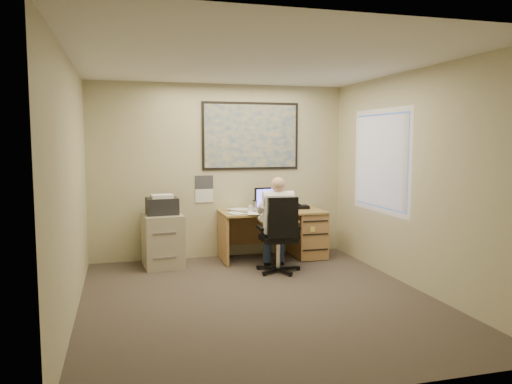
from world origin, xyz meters
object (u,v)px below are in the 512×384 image
object	(u,v)px
desk	(292,229)
person	(278,225)
office_chair	(279,250)
filing_cabinet	(163,235)

from	to	relation	value
desk	person	distance (m)	0.92
office_chair	desk	bearing A→B (deg)	61.86
filing_cabinet	person	xyz separation A→B (m)	(1.53, -0.72, 0.21)
filing_cabinet	person	distance (m)	1.70
person	filing_cabinet	bearing A→B (deg)	162.60
filing_cabinet	desk	bearing A→B (deg)	-3.51
office_chair	person	xyz separation A→B (m)	(-0.00, 0.08, 0.35)
office_chair	person	distance (m)	0.36
desk	filing_cabinet	distance (m)	2.01
desk	filing_cabinet	bearing A→B (deg)	-178.95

